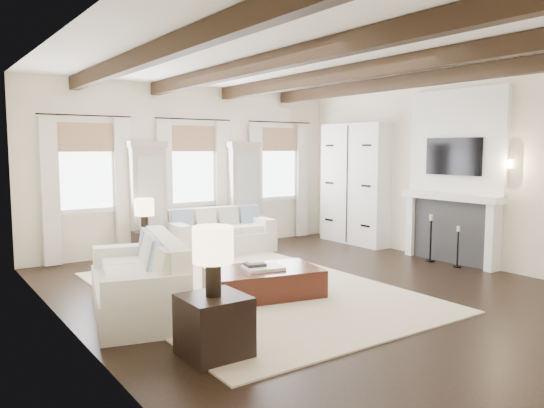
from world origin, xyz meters
TOP-DOWN VIEW (x-y plane):
  - ground at (0.00, 0.00)m, footprint 7.50×7.50m
  - room_shell at (0.75, 0.90)m, footprint 6.54×7.54m
  - area_rug at (-0.75, 0.37)m, footprint 3.55×4.89m
  - sofa_back at (0.26, 3.11)m, footprint 2.06×1.08m
  - sofa_left at (-2.36, 0.34)m, footprint 1.46×2.30m
  - ottoman at (-0.77, 0.06)m, footprint 1.62×1.19m
  - tray at (-0.79, 0.03)m, footprint 0.57×0.47m
  - book_lower at (-0.87, 0.12)m, footprint 0.30×0.25m
  - book_upper at (-0.88, 0.10)m, footprint 0.25×0.21m
  - side_table_front at (-2.31, -1.37)m, footprint 0.59×0.59m
  - lamp_front at (-2.31, -1.37)m, footprint 0.39×0.39m
  - side_table_back at (-1.28, 3.00)m, footprint 0.37×0.37m
  - lamp_back at (-1.28, 3.00)m, footprint 0.33×0.33m
  - candlestick_near at (2.90, -0.32)m, footprint 0.14×0.14m
  - candlestick_far at (2.90, 0.24)m, footprint 0.17×0.17m

SIDE VIEW (x-z plane):
  - ground at x=0.00m, z-range 0.00..0.00m
  - area_rug at x=-0.75m, z-range 0.00..0.02m
  - ottoman at x=-0.77m, z-range 0.00..0.38m
  - side_table_back at x=-1.28m, z-range 0.00..0.55m
  - candlestick_near at x=2.90m, z-range -0.06..0.64m
  - side_table_front at x=-2.31m, z-range 0.00..0.59m
  - sofa_back at x=0.26m, z-range -0.09..0.76m
  - candlestick_far at x=2.90m, z-range -0.07..0.76m
  - sofa_left at x=-2.36m, z-range -0.09..0.83m
  - tray at x=-0.79m, z-range 0.38..0.42m
  - book_lower at x=-0.87m, z-range 0.42..0.46m
  - book_upper at x=-0.88m, z-range 0.46..0.49m
  - lamp_back at x=-1.28m, z-range 0.66..1.23m
  - lamp_front at x=-2.31m, z-range 0.71..1.38m
  - room_shell at x=0.75m, z-range 0.28..3.50m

